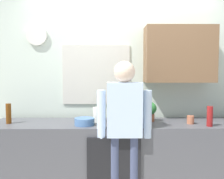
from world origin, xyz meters
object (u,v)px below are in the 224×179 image
Objects in this scene: cup_terracotta_mug at (190,120)px; bottle_red_vinegar at (210,116)px; cup_yellow_cup at (117,117)px; person_at_sink at (124,124)px; bottle_amber_beer at (9,113)px; storage_canister at (99,115)px; bottle_clear_soda at (122,112)px; mixing_bowl at (85,122)px; potted_plant at (150,110)px.

bottle_red_vinegar is at bearing -37.73° from cup_terracotta_mug.
person_at_sink reaches higher than cup_yellow_cup.
bottle_amber_beer is 1.25m from cup_yellow_cup.
storage_canister is at bearing 173.17° from cup_terracotta_mug.
storage_canister is (-0.26, 0.18, -0.05)m from bottle_clear_soda.
cup_terracotta_mug is 1.05m from storage_canister.
bottle_red_vinegar is (0.95, -0.07, -0.03)m from bottle_clear_soda.
mixing_bowl is (-1.36, 0.07, -0.07)m from bottle_red_vinegar.
cup_yellow_cup is at bearing 6.39° from bottle_amber_beer.
mixing_bowl is 0.96× the size of potted_plant.
bottle_amber_beer reaches higher than mixing_bowl.
bottle_clear_soda reaches higher than cup_terracotta_mug.
cup_terracotta_mug is 0.54× the size of storage_canister.
bottle_clear_soda is 1.29m from bottle_amber_beer.
mixing_bowl is 0.80m from potted_plant.
cup_terracotta_mug is at bearing 4.06° from bottle_clear_soda.
potted_plant is 1.35× the size of storage_canister.
person_at_sink reaches higher than bottle_red_vinegar.
mixing_bowl is (-1.19, -0.06, -0.01)m from cup_terracotta_mug.
bottle_clear_soda is 0.42m from mixing_bowl.
cup_yellow_cup is 0.44m from mixing_bowl.
cup_terracotta_mug is 1.20m from mixing_bowl.
mixing_bowl is at bearing -147.18° from cup_yellow_cup.
bottle_clear_soda is 0.19m from person_at_sink.
bottle_clear_soda is at bearing 0.80° from mixing_bowl.
bottle_clear_soda is 0.79m from cup_terracotta_mug.
bottle_red_vinegar is at bearing -2.87° from mixing_bowl.
bottle_amber_beer is 1.05× the size of mixing_bowl.
person_at_sink is (0.06, -0.40, 0.01)m from cup_yellow_cup.
bottle_clear_soda is 3.29× the size of cup_yellow_cup.
potted_plant is (-0.60, 0.28, 0.02)m from bottle_red_vinegar.
person_at_sink reaches higher than bottle_amber_beer.
bottle_clear_soda is 0.32m from storage_canister.
potted_plant is (0.76, 0.22, 0.09)m from mixing_bowl.
person_at_sink reaches higher than mixing_bowl.
cup_terracotta_mug is at bearing 2.93° from mixing_bowl.
cup_yellow_cup is at bearing 32.82° from mixing_bowl.
cup_yellow_cup is (-0.99, 0.31, -0.07)m from bottle_red_vinegar.
bottle_clear_soda is at bearing -175.94° from cup_terracotta_mug.
bottle_red_vinegar is 1.00× the size of mixing_bowl.
cup_terracotta_mug is (-0.17, 0.13, -0.06)m from bottle_red_vinegar.
bottle_clear_soda is at bearing 83.49° from person_at_sink.
bottle_red_vinegar is 1.04m from cup_yellow_cup.
person_at_sink is (0.43, -0.16, 0.01)m from mixing_bowl.
bottle_amber_beer is at bearing 178.93° from cup_terracotta_mug.
storage_canister is at bearing -166.41° from cup_yellow_cup.
cup_terracotta_mug is at bearing -12.19° from cup_yellow_cup.
bottle_amber_beer is 2.07m from cup_terracotta_mug.
potted_plant is 0.14× the size of person_at_sink.
bottle_red_vinegar is at bearing -4.45° from bottle_clear_soda.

